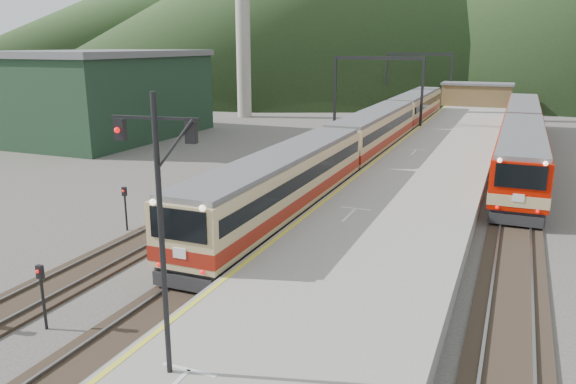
% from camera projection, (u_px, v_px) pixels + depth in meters
% --- Properties ---
extents(track_main, '(2.60, 200.00, 0.23)m').
position_uv_depth(track_main, '(366.00, 160.00, 45.55)').
color(track_main, black).
rests_on(track_main, ground).
extents(track_far, '(2.60, 200.00, 0.23)m').
position_uv_depth(track_far, '(308.00, 156.00, 47.38)').
color(track_far, black).
rests_on(track_far, ground).
extents(track_second, '(2.60, 200.00, 0.23)m').
position_uv_depth(track_second, '(518.00, 172.00, 41.33)').
color(track_second, black).
rests_on(track_second, ground).
extents(platform, '(8.00, 100.00, 1.00)m').
position_uv_depth(platform, '(433.00, 165.00, 41.60)').
color(platform, gray).
rests_on(platform, ground).
extents(gantry_near, '(9.55, 0.25, 8.00)m').
position_uv_depth(gantry_near, '(378.00, 80.00, 58.60)').
color(gantry_near, black).
rests_on(gantry_near, ground).
extents(gantry_far, '(9.55, 0.25, 8.00)m').
position_uv_depth(gantry_far, '(419.00, 70.00, 80.97)').
color(gantry_far, black).
rests_on(gantry_far, ground).
extents(warehouse, '(14.50, 20.50, 8.60)m').
position_uv_depth(warehouse, '(102.00, 94.00, 56.52)').
color(warehouse, '#182F20').
rests_on(warehouse, ground).
extents(station_shed, '(9.40, 4.40, 3.10)m').
position_uv_depth(station_shed, '(477.00, 94.00, 76.85)').
color(station_shed, brown).
rests_on(station_shed, platform).
extents(hill_d, '(200.00, 200.00, 55.00)m').
position_uv_depth(hill_d, '(226.00, 4.00, 261.46)').
color(hill_d, '#2E4421').
rests_on(hill_d, ground).
extents(main_train, '(2.91, 59.66, 3.55)m').
position_uv_depth(main_train, '(375.00, 132.00, 47.33)').
color(main_train, tan).
rests_on(main_train, track_main).
extents(second_train, '(2.95, 40.17, 3.60)m').
position_uv_depth(second_train, '(522.00, 134.00, 46.02)').
color(second_train, '#B60F00').
rests_on(second_train, track_second).
extents(signal_mast, '(2.19, 0.45, 7.16)m').
position_uv_depth(signal_mast, '(160.00, 210.00, 13.39)').
color(signal_mast, black).
rests_on(signal_mast, platform).
extents(short_signal_a, '(0.23, 0.17, 2.27)m').
position_uv_depth(short_signal_a, '(42.00, 288.00, 18.33)').
color(short_signal_a, black).
rests_on(short_signal_a, ground).
extents(short_signal_b, '(0.26, 0.22, 2.27)m').
position_uv_depth(short_signal_b, '(261.00, 181.00, 32.69)').
color(short_signal_b, black).
rests_on(short_signal_b, ground).
extents(short_signal_c, '(0.24, 0.20, 2.27)m').
position_uv_depth(short_signal_c, '(125.00, 203.00, 28.24)').
color(short_signal_c, black).
rests_on(short_signal_c, ground).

